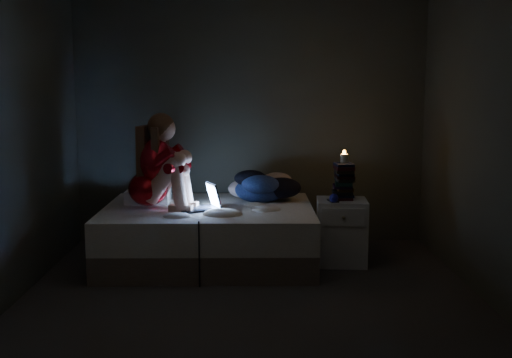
{
  "coord_description": "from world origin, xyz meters",
  "views": [
    {
      "loc": [
        -0.0,
        -4.56,
        1.65
      ],
      "look_at": [
        0.05,
        1.0,
        0.8
      ],
      "focal_mm": 43.75,
      "sensor_mm": 36.0,
      "label": 1
    }
  ],
  "objects_px": {
    "nightstand": "(341,232)",
    "phone": "(334,201)",
    "laptop": "(198,196)",
    "bed": "(209,234)",
    "woman": "(147,161)",
    "candle": "(344,157)"
  },
  "relations": [
    {
      "from": "bed",
      "to": "candle",
      "type": "bearing_deg",
      "value": -1.13
    },
    {
      "from": "candle",
      "to": "phone",
      "type": "height_order",
      "value": "candle"
    },
    {
      "from": "nightstand",
      "to": "phone",
      "type": "height_order",
      "value": "phone"
    },
    {
      "from": "bed",
      "to": "phone",
      "type": "relative_size",
      "value": 13.69
    },
    {
      "from": "woman",
      "to": "candle",
      "type": "distance_m",
      "value": 1.78
    },
    {
      "from": "nightstand",
      "to": "phone",
      "type": "bearing_deg",
      "value": -130.51
    },
    {
      "from": "bed",
      "to": "phone",
      "type": "distance_m",
      "value": 1.2
    },
    {
      "from": "woman",
      "to": "nightstand",
      "type": "relative_size",
      "value": 1.45
    },
    {
      "from": "bed",
      "to": "woman",
      "type": "relative_size",
      "value": 2.19
    },
    {
      "from": "woman",
      "to": "candle",
      "type": "bearing_deg",
      "value": 14.26
    },
    {
      "from": "nightstand",
      "to": "phone",
      "type": "relative_size",
      "value": 4.3
    },
    {
      "from": "woman",
      "to": "laptop",
      "type": "height_order",
      "value": "woman"
    },
    {
      "from": "phone",
      "to": "nightstand",
      "type": "bearing_deg",
      "value": 28.12
    },
    {
      "from": "bed",
      "to": "candle",
      "type": "distance_m",
      "value": 1.44
    },
    {
      "from": "bed",
      "to": "woman",
      "type": "distance_m",
      "value": 0.89
    },
    {
      "from": "laptop",
      "to": "nightstand",
      "type": "height_order",
      "value": "laptop"
    },
    {
      "from": "woman",
      "to": "candle",
      "type": "relative_size",
      "value": 10.94
    },
    {
      "from": "candle",
      "to": "phone",
      "type": "bearing_deg",
      "value": -129.1
    },
    {
      "from": "candle",
      "to": "nightstand",
      "type": "bearing_deg",
      "value": -113.05
    },
    {
      "from": "bed",
      "to": "nightstand",
      "type": "relative_size",
      "value": 3.18
    },
    {
      "from": "laptop",
      "to": "candle",
      "type": "height_order",
      "value": "candle"
    },
    {
      "from": "nightstand",
      "to": "bed",
      "type": "bearing_deg",
      "value": -178.91
    }
  ]
}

